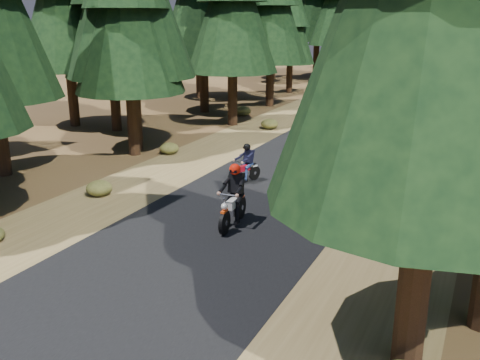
# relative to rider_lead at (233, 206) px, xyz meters

# --- Properties ---
(ground) EXTENTS (120.00, 120.00, 0.00)m
(ground) POSITION_rel_rider_lead_xyz_m (-0.20, -0.62, -0.60)
(ground) COLOR #412F17
(ground) RESTS_ON ground
(road) EXTENTS (6.00, 100.00, 0.01)m
(road) POSITION_rel_rider_lead_xyz_m (-0.20, 4.38, -0.59)
(road) COLOR black
(road) RESTS_ON ground
(shoulder_l) EXTENTS (3.20, 100.00, 0.01)m
(shoulder_l) POSITION_rel_rider_lead_xyz_m (-4.80, 4.38, -0.60)
(shoulder_l) COLOR brown
(shoulder_l) RESTS_ON ground
(shoulder_r) EXTENTS (3.20, 100.00, 0.01)m
(shoulder_r) POSITION_rel_rider_lead_xyz_m (4.40, 4.38, -0.60)
(shoulder_r) COLOR brown
(shoulder_r) RESTS_ON ground
(understory_shrubs) EXTENTS (15.80, 30.60, 0.66)m
(understory_shrubs) POSITION_rel_rider_lead_xyz_m (0.99, 6.95, -0.33)
(understory_shrubs) COLOR #474C1E
(understory_shrubs) RESTS_ON ground
(rider_lead) EXTENTS (0.79, 2.05, 1.78)m
(rider_lead) POSITION_rel_rider_lead_xyz_m (0.00, 0.00, 0.00)
(rider_lead) COLOR beige
(rider_lead) RESTS_ON road
(rider_follow) EXTENTS (1.01, 1.65, 1.41)m
(rider_follow) POSITION_rel_rider_lead_xyz_m (-1.45, 3.86, -0.12)
(rider_follow) COLOR maroon
(rider_follow) RESTS_ON road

